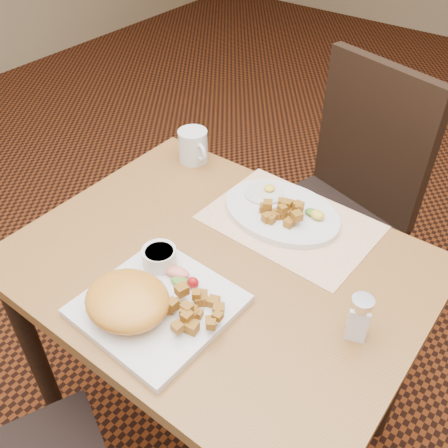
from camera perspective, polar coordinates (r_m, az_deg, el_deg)
ground at (r=1.74m, az=-0.53°, el=-22.29°), size 8.00×8.00×0.00m
table at (r=1.21m, az=-0.72°, el=-8.04°), size 0.90×0.70×0.75m
chair_far at (r=1.70m, az=13.15°, el=2.96°), size 0.52×0.53×0.97m
placemat at (r=1.24m, az=7.59°, el=0.19°), size 0.41×0.29×0.00m
plate_square at (r=1.04m, az=-7.56°, el=-9.20°), size 0.29×0.29×0.02m
plate_oval at (r=1.25m, az=6.59°, el=1.38°), size 0.31×0.23×0.02m
hollandaise_mound at (r=1.00m, az=-11.02°, el=-8.56°), size 0.18×0.16×0.06m
ramekin at (r=1.09m, az=-7.39°, el=-3.70°), size 0.08×0.08×0.04m
garnish_sq at (r=1.06m, az=-4.94°, el=-5.97°), size 0.10×0.05×0.03m
fried_egg at (r=1.29m, az=4.64°, el=3.63°), size 0.10×0.10×0.02m
garnish_ov at (r=1.23m, az=10.43°, el=1.14°), size 0.06×0.04×0.02m
salt_shaker at (r=0.99m, az=15.16°, el=-10.19°), size 0.05×0.05×0.10m
coffee_mug at (r=1.43m, az=-3.52°, el=8.87°), size 0.11×0.08×0.09m
home_fries_sq at (r=0.99m, az=-3.51°, el=-9.83°), size 0.13×0.13×0.04m
home_fries_ov at (r=1.22m, az=6.87°, el=1.64°), size 0.12×0.11×0.04m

